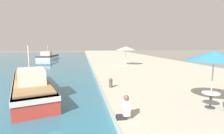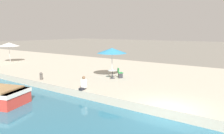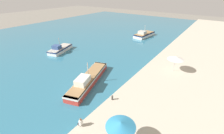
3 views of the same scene
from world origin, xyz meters
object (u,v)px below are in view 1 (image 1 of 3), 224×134
at_px(fishing_boat_near, 31,84).
at_px(fishing_boat_far, 48,57).
at_px(person_at_quay, 125,108).
at_px(mooring_bollard, 111,83).
at_px(cafe_umbrella_white, 126,48).
at_px(cafe_table, 211,97).
at_px(cafe_umbrella_pink, 214,56).

distance_m(fishing_boat_near, fishing_boat_far, 29.38).
height_order(person_at_quay, mooring_bollard, person_at_quay).
xyz_separation_m(cafe_umbrella_white, cafe_table, (-0.16, -16.98, -1.89)).
height_order(fishing_boat_far, cafe_umbrella_white, fishing_boat_far).
bearing_deg(person_at_quay, cafe_umbrella_white, 75.76).
height_order(cafe_umbrella_white, person_at_quay, cafe_umbrella_white).
xyz_separation_m(cafe_umbrella_white, mooring_bollard, (-4.18, -12.29, -2.07)).
height_order(cafe_umbrella_pink, cafe_table, cafe_umbrella_pink).
bearing_deg(cafe_umbrella_pink, person_at_quay, -171.80).
bearing_deg(cafe_umbrella_white, cafe_umbrella_pink, -90.15).
bearing_deg(cafe_table, cafe_umbrella_pink, 45.83).
bearing_deg(cafe_table, mooring_bollard, 130.60).
relative_size(person_at_quay, mooring_bollard, 1.50).
height_order(fishing_boat_far, cafe_umbrella_pink, fishing_boat_far).
bearing_deg(fishing_boat_far, cafe_umbrella_pink, -62.78).
distance_m(fishing_boat_near, cafe_table, 11.57).
xyz_separation_m(fishing_boat_near, mooring_bollard, (5.70, -1.58, 0.21)).
bearing_deg(fishing_boat_near, person_at_quay, -69.42).
xyz_separation_m(fishing_boat_far, cafe_umbrella_white, (13.96, -18.39, 2.30)).
bearing_deg(person_at_quay, fishing_boat_near, 128.73).
xyz_separation_m(fishing_boat_far, cafe_umbrella_pink, (13.91, -35.24, 2.33)).
xyz_separation_m(fishing_boat_far, cafe_table, (13.80, -35.36, 0.41)).
relative_size(fishing_boat_far, person_at_quay, 8.42).
relative_size(cafe_umbrella_white, person_at_quay, 2.76).
bearing_deg(mooring_bollard, fishing_boat_far, 107.68).
bearing_deg(mooring_bollard, fishing_boat_near, 164.48).
distance_m(cafe_table, mooring_bollard, 6.17).
distance_m(fishing_boat_far, person_at_quay, 37.12).
relative_size(cafe_umbrella_white, mooring_bollard, 4.15).
distance_m(fishing_boat_near, person_at_quay, 8.70).
height_order(fishing_boat_near, cafe_umbrella_white, fishing_boat_near).
xyz_separation_m(fishing_boat_near, fishing_boat_far, (-4.08, 29.10, -0.01)).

